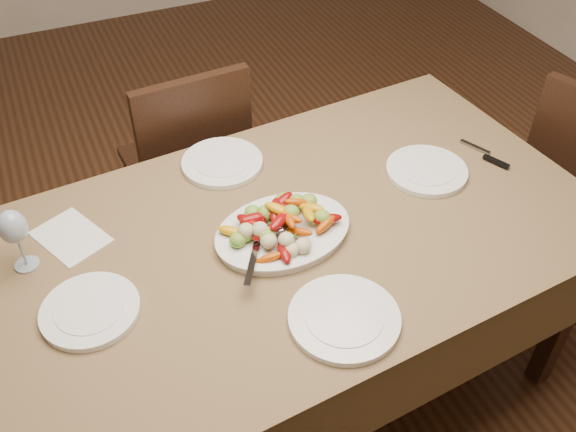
# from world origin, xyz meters

# --- Properties ---
(floor) EXTENTS (6.00, 6.00, 0.00)m
(floor) POSITION_xyz_m (0.00, 0.00, 0.00)
(floor) COLOR #3C2112
(floor) RESTS_ON ground
(dining_table) EXTENTS (1.92, 1.19, 0.76)m
(dining_table) POSITION_xyz_m (-0.16, -0.28, 0.38)
(dining_table) COLOR brown
(dining_table) RESTS_ON ground
(chair_far) EXTENTS (0.45, 0.45, 0.95)m
(chair_far) POSITION_xyz_m (-0.26, 0.53, 0.47)
(chair_far) COLOR black
(chair_far) RESTS_ON ground
(serving_platter) EXTENTS (0.41, 0.32, 0.02)m
(serving_platter) POSITION_xyz_m (-0.18, -0.29, 0.77)
(serving_platter) COLOR white
(serving_platter) RESTS_ON dining_table
(roasted_vegetables) EXTENTS (0.34, 0.24, 0.09)m
(roasted_vegetables) POSITION_xyz_m (-0.18, -0.29, 0.83)
(roasted_vegetables) COLOR maroon
(roasted_vegetables) RESTS_ON serving_platter
(serving_spoon) EXTENTS (0.27, 0.19, 0.03)m
(serving_spoon) POSITION_xyz_m (-0.25, -0.33, 0.81)
(serving_spoon) COLOR #9EA0A8
(serving_spoon) RESTS_ON serving_platter
(plate_left) EXTENTS (0.25, 0.25, 0.02)m
(plate_left) POSITION_xyz_m (-0.74, -0.35, 0.77)
(plate_left) COLOR white
(plate_left) RESTS_ON dining_table
(plate_right) EXTENTS (0.26, 0.26, 0.02)m
(plate_right) POSITION_xyz_m (0.35, -0.21, 0.77)
(plate_right) COLOR white
(plate_right) RESTS_ON dining_table
(plate_far) EXTENTS (0.26, 0.26, 0.02)m
(plate_far) POSITION_xyz_m (-0.23, 0.10, 0.77)
(plate_far) COLOR white
(plate_far) RESTS_ON dining_table
(plate_near) EXTENTS (0.28, 0.28, 0.02)m
(plate_near) POSITION_xyz_m (-0.17, -0.63, 0.77)
(plate_near) COLOR white
(plate_near) RESTS_ON dining_table
(wine_glass) EXTENTS (0.08, 0.08, 0.20)m
(wine_glass) POSITION_xyz_m (-0.87, -0.11, 0.86)
(wine_glass) COLOR #8C99A5
(wine_glass) RESTS_ON dining_table
(menu_card) EXTENTS (0.22, 0.25, 0.00)m
(menu_card) POSITION_xyz_m (-0.74, -0.04, 0.76)
(menu_card) COLOR silver
(menu_card) RESTS_ON dining_table
(table_knife) EXTENTS (0.10, 0.19, 0.01)m
(table_knife) POSITION_xyz_m (0.58, -0.21, 0.76)
(table_knife) COLOR #9EA0A8
(table_knife) RESTS_ON dining_table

